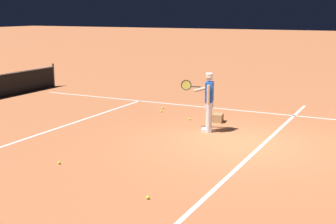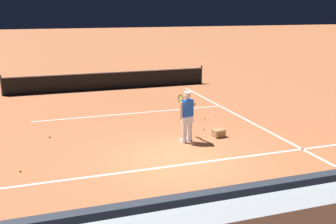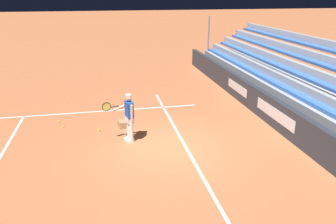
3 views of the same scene
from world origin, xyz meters
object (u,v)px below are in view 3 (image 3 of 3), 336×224
(ball_box_cardboard, at_px, (123,124))
(tennis_ball_far_right, at_px, (59,121))
(tennis_ball_by_box, at_px, (63,126))
(tennis_ball_on_baseline, at_px, (99,130))
(tennis_player, at_px, (129,117))

(ball_box_cardboard, relative_size, tennis_ball_far_right, 6.06)
(tennis_ball_by_box, bearing_deg, tennis_ball_on_baseline, -115.21)
(tennis_player, relative_size, tennis_ball_on_baseline, 25.98)
(tennis_player, xyz_separation_m, ball_box_cardboard, (1.25, 0.16, -0.76))
(tennis_ball_far_right, xyz_separation_m, tennis_ball_on_baseline, (-1.22, -1.59, 0.00))
(tennis_player, xyz_separation_m, tennis_ball_far_right, (2.31, 2.66, -0.86))
(tennis_ball_on_baseline, bearing_deg, tennis_player, -135.69)
(tennis_ball_far_right, height_order, tennis_ball_on_baseline, same)
(tennis_ball_far_right, relative_size, tennis_ball_on_baseline, 1.00)
(tennis_ball_by_box, bearing_deg, ball_box_cardboard, -101.93)
(ball_box_cardboard, relative_size, tennis_ball_by_box, 6.06)
(tennis_player, height_order, ball_box_cardboard, tennis_player)
(tennis_player, height_order, tennis_ball_far_right, tennis_player)
(tennis_ball_by_box, xyz_separation_m, tennis_ball_on_baseline, (-0.65, -1.37, 0.00))
(ball_box_cardboard, distance_m, tennis_ball_far_right, 2.72)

